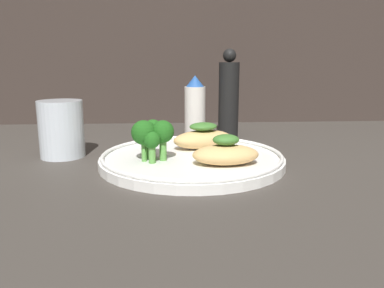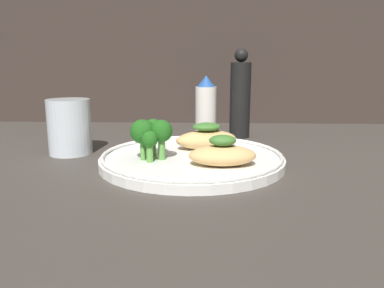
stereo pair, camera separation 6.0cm
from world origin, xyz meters
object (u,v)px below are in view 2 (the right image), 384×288
(plate, at_px, (192,159))
(broccoli_bunch, at_px, (150,133))
(pepper_grinder, at_px, (240,97))
(sauce_bottle, at_px, (206,108))
(drinking_glass, at_px, (69,127))

(plate, distance_m, broccoli_bunch, 0.08)
(pepper_grinder, bearing_deg, sauce_bottle, 180.00)
(pepper_grinder, height_order, drinking_glass, pepper_grinder)
(sauce_bottle, bearing_deg, plate, -95.18)
(broccoli_bunch, bearing_deg, drinking_glass, 150.91)
(sauce_bottle, distance_m, pepper_grinder, 0.08)
(broccoli_bunch, relative_size, drinking_glass, 0.66)
(sauce_bottle, relative_size, drinking_glass, 1.37)
(broccoli_bunch, bearing_deg, plate, 18.50)
(plate, relative_size, sauce_bottle, 2.19)
(plate, height_order, pepper_grinder, pepper_grinder)
(plate, xyz_separation_m, sauce_bottle, (0.02, 0.24, 0.05))
(broccoli_bunch, height_order, pepper_grinder, pepper_grinder)
(broccoli_bunch, distance_m, pepper_grinder, 0.30)
(sauce_bottle, bearing_deg, drinking_glass, -145.43)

